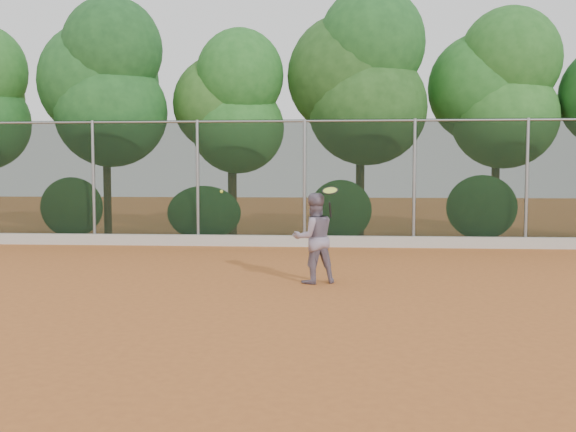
{
  "coord_description": "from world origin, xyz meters",
  "views": [
    {
      "loc": [
        0.9,
        -10.73,
        2.07
      ],
      "look_at": [
        0.0,
        1.0,
        1.25
      ],
      "focal_mm": 40.0,
      "sensor_mm": 36.0,
      "label": 1
    }
  ],
  "objects": [
    {
      "name": "chainlink_fence",
      "position": [
        -0.0,
        7.0,
        1.86
      ],
      "size": [
        24.09,
        0.09,
        3.5
      ],
      "color": "black",
      "rests_on": "ground"
    },
    {
      "name": "concrete_curb",
      "position": [
        0.0,
        6.82,
        0.15
      ],
      "size": [
        24.0,
        0.2,
        0.3
      ],
      "primitive_type": "cube",
      "color": "#BBB7AD",
      "rests_on": "ground"
    },
    {
      "name": "tennis_racket",
      "position": [
        0.77,
        0.92,
        1.68
      ],
      "size": [
        0.36,
        0.34,
        0.58
      ],
      "color": "black",
      "rests_on": "ground"
    },
    {
      "name": "tennis_ball_in_flight",
      "position": [
        -1.3,
        1.33,
        1.69
      ],
      "size": [
        0.06,
        0.06,
        0.06
      ],
      "color": "#DAEB35",
      "rests_on": "ground"
    },
    {
      "name": "foliage_backdrop",
      "position": [
        -0.55,
        8.98,
        4.4
      ],
      "size": [
        23.7,
        3.63,
        7.55
      ],
      "color": "#422A19",
      "rests_on": "ground"
    },
    {
      "name": "ground",
      "position": [
        0.0,
        0.0,
        0.0
      ],
      "size": [
        80.0,
        80.0,
        0.0
      ],
      "primitive_type": "plane",
      "color": "#B4612A",
      "rests_on": "ground"
    },
    {
      "name": "tennis_player",
      "position": [
        0.47,
        1.06,
        0.84
      ],
      "size": [
        0.99,
        0.9,
        1.67
      ],
      "primitive_type": "imported",
      "rotation": [
        0.0,
        0.0,
        3.53
      ],
      "color": "gray",
      "rests_on": "ground"
    }
  ]
}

